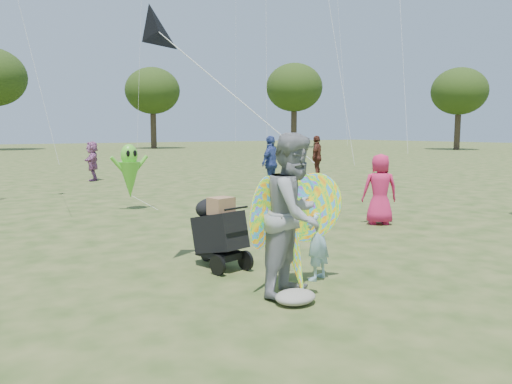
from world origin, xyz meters
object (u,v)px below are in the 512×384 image
Objects in this scene: crowd_h at (317,157)px; crowd_j at (92,161)px; butterfly_kite at (291,226)px; jogging_stroller at (218,228)px; crowd_e at (296,186)px; crowd_c at (271,163)px; crowd_a at (380,189)px; adult_man at (295,215)px; child_girl at (318,237)px; alien_kite at (130,173)px.

crowd_h is 1.14× the size of crowd_j.
butterfly_kite is (-1.93, -15.95, 0.01)m from crowd_j.
crowd_j is 1.50× the size of jogging_stroller.
crowd_e is 4.78m from jogging_stroller.
crowd_c reaches higher than crowd_e.
crowd_h reaches higher than butterfly_kite.
jogging_stroller is at bearing 9.29° from crowd_h.
crowd_c is 9.92m from jogging_stroller.
crowd_a is 10.55m from crowd_h.
jogging_stroller is (-2.23, -14.53, -0.21)m from crowd_j.
crowd_c reaches higher than crowd_h.
adult_man is 1.08× the size of crowd_c.
crowd_a reaches higher than crowd_e.
crowd_e is at bearing 25.95° from jogging_stroller.
crowd_c reaches higher than jogging_stroller.
crowd_a is at bearing 31.41° from crowd_j.
child_girl is at bearing 15.82° from crowd_j.
crowd_e is (3.62, 4.54, -0.28)m from adult_man.
alien_kite is at bearing -18.29° from crowd_a.
crowd_j is 16.06m from butterfly_kite.
crowd_j is (-8.28, 4.63, -0.11)m from crowd_h.
crowd_j is (1.40, 15.87, 0.21)m from child_girl.
butterfly_kite reaches higher than child_girl.
crowd_j is at bearing -116.31° from child_girl.
child_girl is 0.78× the size of crowd_a.
crowd_c is (6.22, 9.21, -0.07)m from adult_man.
alien_kite is at bearing 11.33° from crowd_j.
crowd_j is at bearing 80.48° from alien_kite.
jogging_stroller is at bearing 25.91° from crowd_c.
crowd_j is 8.54m from alien_kite.
crowd_h is 15.24m from butterfly_kite.
child_girl is at bearing -69.70° from jogging_stroller.
butterfly_kite reaches higher than crowd_a.
crowd_c is 1.74× the size of jogging_stroller.
crowd_a is 1.43× the size of jogging_stroller.
crowd_c is (1.67, 6.49, 0.17)m from crowd_a.
crowd_h is at bearing -89.32° from crowd_a.
alien_kite is (-5.59, -1.45, 0.01)m from crowd_c.
crowd_h reaches higher than crowd_e.
jogging_stroller is at bearing -79.64° from child_girl.
crowd_c is (5.58, 8.91, 0.34)m from child_girl.
alien_kite is (-1.41, -8.42, 0.15)m from crowd_j.
alien_kite reaches higher than crowd_e.
crowd_h is (6.70, 7.00, 0.19)m from crowd_e.
crowd_j is at bearing -179.80° from crowd_e.
crowd_h is 1.70× the size of jogging_stroller.
crowd_h is 10.40m from alien_kite.
child_girl is 15.94m from crowd_j.
crowd_h is at bearing 21.33° from alien_kite.
crowd_c is 5.78m from alien_kite.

